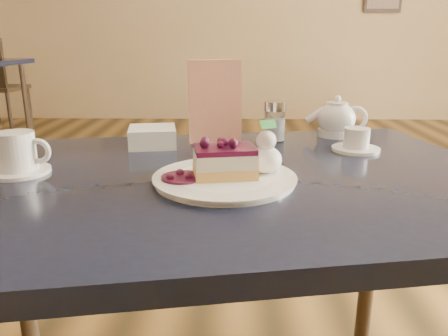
{
  "coord_description": "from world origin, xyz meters",
  "views": [
    {
      "loc": [
        -0.02,
        -0.71,
        1.03
      ],
      "look_at": [
        -0.03,
        0.05,
        0.8
      ],
      "focal_mm": 35.0,
      "sensor_mm": 36.0,
      "label": 1
    }
  ],
  "objects_px": {
    "main_table": "(221,209)",
    "tea_set": "(339,124)",
    "dessert_plate": "(225,179)",
    "coffee_set": "(18,155)",
    "cheesecake_slice": "(225,162)"
  },
  "relations": [
    {
      "from": "coffee_set",
      "to": "tea_set",
      "type": "relative_size",
      "value": 0.49
    },
    {
      "from": "main_table",
      "to": "tea_set",
      "type": "distance_m",
      "value": 0.49
    },
    {
      "from": "main_table",
      "to": "coffee_set",
      "type": "distance_m",
      "value": 0.44
    },
    {
      "from": "dessert_plate",
      "to": "cheesecake_slice",
      "type": "bearing_deg",
      "value": 104.04
    },
    {
      "from": "main_table",
      "to": "coffee_set",
      "type": "bearing_deg",
      "value": 170.2
    },
    {
      "from": "cheesecake_slice",
      "to": "coffee_set",
      "type": "xyz_separation_m",
      "value": [
        -0.44,
        0.05,
        -0.0
      ]
    },
    {
      "from": "dessert_plate",
      "to": "tea_set",
      "type": "distance_m",
      "value": 0.51
    },
    {
      "from": "main_table",
      "to": "cheesecake_slice",
      "type": "xyz_separation_m",
      "value": [
        0.01,
        -0.05,
        0.12
      ]
    },
    {
      "from": "dessert_plate",
      "to": "coffee_set",
      "type": "relative_size",
      "value": 1.99
    },
    {
      "from": "coffee_set",
      "to": "tea_set",
      "type": "xyz_separation_m",
      "value": [
        0.75,
        0.34,
        0.0
      ]
    },
    {
      "from": "cheesecake_slice",
      "to": "coffee_set",
      "type": "height_order",
      "value": "coffee_set"
    },
    {
      "from": "cheesecake_slice",
      "to": "tea_set",
      "type": "height_order",
      "value": "tea_set"
    },
    {
      "from": "dessert_plate",
      "to": "tea_set",
      "type": "height_order",
      "value": "tea_set"
    },
    {
      "from": "cheesecake_slice",
      "to": "dessert_plate",
      "type": "bearing_deg",
      "value": -85.47
    },
    {
      "from": "coffee_set",
      "to": "main_table",
      "type": "bearing_deg",
      "value": -0.29
    }
  ]
}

